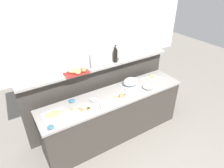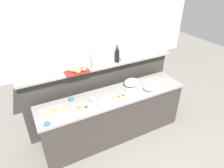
{
  "view_description": "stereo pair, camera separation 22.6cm",
  "coord_description": "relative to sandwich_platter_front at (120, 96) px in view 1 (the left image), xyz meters",
  "views": [
    {
      "loc": [
        -1.48,
        -2.31,
        2.75
      ],
      "look_at": [
        0.02,
        0.1,
        1.04
      ],
      "focal_mm": 31.84,
      "sensor_mm": 36.0,
      "label": 1
    },
    {
      "loc": [
        -1.29,
        -2.42,
        2.75
      ],
      "look_at": [
        0.02,
        0.1,
        1.04
      ],
      "focal_mm": 31.84,
      "sensor_mm": 36.0,
      "label": 2
    }
  ],
  "objects": [
    {
      "name": "back_ledge_unit",
      "position": [
        -0.05,
        0.58,
        -0.23
      ],
      "size": [
        2.84,
        0.22,
        1.26
      ],
      "color": "#3D3833",
      "rests_on": "ground_plane"
    },
    {
      "name": "napkin_stack",
      "position": [
        -0.32,
        -0.07,
        0.0
      ],
      "size": [
        0.21,
        0.21,
        0.03
      ],
      "primitive_type": "cube",
      "rotation": [
        0.0,
        0.0,
        -0.31
      ],
      "color": "white",
      "rests_on": "buffet_counter"
    },
    {
      "name": "wine_bottle_dark",
      "position": [
        0.23,
        0.51,
        0.51
      ],
      "size": [
        0.08,
        0.08,
        0.32
      ],
      "color": "black",
      "rests_on": "back_ledge_unit"
    },
    {
      "name": "water_carafe",
      "position": [
        -0.21,
        0.5,
        0.5
      ],
      "size": [
        0.09,
        0.09,
        0.26
      ],
      "primitive_type": "cylinder",
      "color": "silver",
      "rests_on": "back_ledge_unit"
    },
    {
      "name": "salt_shaker",
      "position": [
        0.32,
        0.5,
        0.41
      ],
      "size": [
        0.03,
        0.03,
        0.09
      ],
      "color": "white",
      "rests_on": "back_ledge_unit"
    },
    {
      "name": "bread_basket",
      "position": [
        -0.53,
        0.47,
        0.4
      ],
      "size": [
        0.4,
        0.27,
        0.08
      ],
      "color": "#B2231E",
      "rests_on": "back_ledge_unit"
    },
    {
      "name": "cold_cuts_platter",
      "position": [
        -1.07,
        0.14,
        -0.0
      ],
      "size": [
        0.34,
        0.21,
        0.02
      ],
      "color": "silver",
      "rests_on": "buffet_counter"
    },
    {
      "name": "condiment_bowl_cream",
      "position": [
        -0.72,
        0.3,
        0.01
      ],
      "size": [
        0.1,
        0.1,
        0.03
      ],
      "primitive_type": "ellipsoid",
      "color": "teal",
      "rests_on": "buffet_counter"
    },
    {
      "name": "glass_bowl_large",
      "position": [
        0.56,
        -0.03,
        0.02
      ],
      "size": [
        0.19,
        0.19,
        0.07
      ],
      "color": "silver",
      "rests_on": "buffet_counter"
    },
    {
      "name": "upper_wall_panel",
      "position": [
        -0.05,
        0.6,
        1.03
      ],
      "size": [
        3.44,
        0.08,
        1.34
      ],
      "primitive_type": "cube",
      "color": "silver",
      "rests_on": "back_ledge_unit"
    },
    {
      "name": "serving_cloche",
      "position": [
        0.36,
        0.2,
        0.06
      ],
      "size": [
        0.34,
        0.24,
        0.17
      ],
      "color": "#B7BABF",
      "rests_on": "buffet_counter"
    },
    {
      "name": "buffet_counter",
      "position": [
        -0.05,
        0.1,
        -0.45
      ],
      "size": [
        2.56,
        0.61,
        0.89
      ],
      "color": "#3D3833",
      "rests_on": "ground_plane"
    },
    {
      "name": "sandwich_platter_side",
      "position": [
        0.82,
        0.21,
        -0.0
      ],
      "size": [
        0.35,
        0.16,
        0.04
      ],
      "color": "white",
      "rests_on": "buffet_counter"
    },
    {
      "name": "glass_bowl_medium",
      "position": [
        -0.42,
        0.14,
        0.01
      ],
      "size": [
        0.11,
        0.11,
        0.04
      ],
      "color": "silver",
      "rests_on": "buffet_counter"
    },
    {
      "name": "condiment_bowl_teal",
      "position": [
        -1.19,
        -0.11,
        0.0
      ],
      "size": [
        0.09,
        0.09,
        0.03
      ],
      "primitive_type": "ellipsoid",
      "color": "teal",
      "rests_on": "buffet_counter"
    },
    {
      "name": "pepper_shaker",
      "position": [
        0.36,
        0.5,
        0.41
      ],
      "size": [
        0.03,
        0.03,
        0.09
      ],
      "color": "white",
      "rests_on": "back_ledge_unit"
    },
    {
      "name": "ground_plane",
      "position": [
        -0.05,
        0.7,
        -0.9
      ],
      "size": [
        12.0,
        12.0,
        0.0
      ],
      "primitive_type": "plane",
      "color": "gray"
    },
    {
      "name": "sandwich_platter_rear",
      "position": [
        -0.7,
        0.02,
        -0.0
      ],
      "size": [
        0.31,
        0.2,
        0.04
      ],
      "color": "silver",
      "rests_on": "buffet_counter"
    },
    {
      "name": "sandwich_platter_front",
      "position": [
        0.0,
        0.0,
        0.0
      ],
      "size": [
        0.31,
        0.19,
        0.04
      ],
      "color": "silver",
      "rests_on": "buffet_counter"
    }
  ]
}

